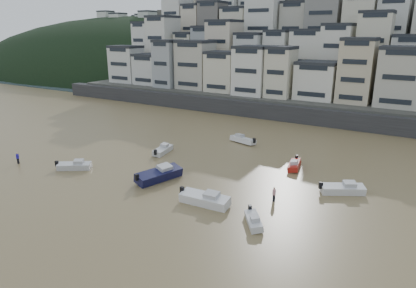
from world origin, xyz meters
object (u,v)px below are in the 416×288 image
Objects in this scene: person_blue at (18,158)px; person_pink at (274,194)px; boat_h at (243,139)px; boat_c at (159,173)px; boat_d at (343,187)px; boat_f at (163,149)px; boat_e at (294,164)px; boat_a at (205,197)px; boat_j at (74,165)px; boat_b at (254,219)px.

person_pink is at bearing 11.47° from person_blue.
person_pink reaches higher than boat_h.
boat_c is 22.77m from person_blue.
boat_d is (19.70, -12.93, 0.04)m from boat_h.
boat_e is at bearing -88.16° from boat_f.
boat_c is 19.49m from boat_e.
boat_f is (-15.49, 12.31, -0.18)m from boat_a.
boat_f is at bearing 148.71° from boat_d.
boat_a is at bearing -33.55° from boat_j.
boat_j is (-21.90, -0.04, -0.18)m from boat_a.
person_pink is (15.44, 1.84, -0.10)m from boat_c.
boat_c is at bearing -173.19° from person_pink.
boat_b is at bearing -36.27° from boat_j.
boat_d is 9.02m from person_pink.
boat_f is 2.94× the size of person_blue.
boat_c reaches higher than person_blue.
boat_e is at bearing 162.49° from boat_h.
boat_h reaches higher than boat_f.
boat_c is 1.67× the size of boat_b.
person_pink is (-6.39, -6.37, 0.10)m from boat_d.
boat_j is at bearing -170.22° from person_pink.
boat_e is 31.65m from boat_j.
boat_h is 14.12m from boat_e.
person_pink is (-0.21, 6.20, 0.29)m from boat_b.
person_blue reaches higher than boat_h.
boat_d is at bearing 118.40° from boat_b.
boat_f is at bearing 68.95° from boat_h.
boat_c is 1.39× the size of boat_f.
boat_e reaches higher than boat_b.
boat_j is at bearing -69.19° from boat_e.
boat_c is 4.09× the size of person_blue.
boat_f is 14.67m from boat_h.
boat_e is 2.75× the size of person_pink.
boat_f is at bearing -89.13° from boat_e.
boat_c is at bearing 158.54° from boat_a.
boat_c is 4.09× the size of person_pink.
boat_h is 1.06× the size of boat_j.
boat_f is 0.95× the size of boat_h.
person_blue is at bearing 63.17° from boat_h.
boat_a is 8.09m from person_pink.
boat_b is 0.75× the size of boat_d.
boat_b is (13.51, -25.49, -0.15)m from boat_h.
boat_h reaches higher than boat_b.
person_pink reaches higher than boat_f.
boat_f is 0.90× the size of boat_d.
boat_j is at bearing 177.19° from boat_a.
boat_j is (-26.96, -16.58, 0.04)m from boat_e.
boat_c reaches higher than boat_f.
boat_j is at bearing 119.55° from boat_c.
boat_a is 0.90× the size of boat_c.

